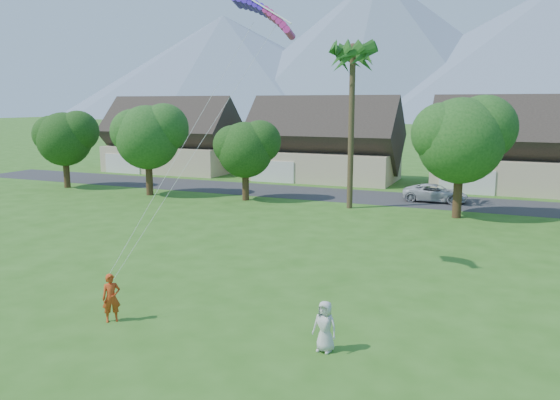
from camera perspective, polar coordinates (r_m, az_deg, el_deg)
The scene contains 10 objects.
ground at distance 17.12m, azimuth -13.93°, elevation -18.23°, with size 500.00×500.00×0.00m, color #2D6019.
street at distance 47.52m, azimuth 11.40°, elevation 0.16°, with size 90.00×7.00×0.01m, color #2D2D30.
kite_flyer at distance 21.48m, azimuth -17.22°, elevation -9.74°, with size 0.67×0.44×1.83m, color #BD3D15.
watcher at distance 18.32m, azimuth 4.71°, elevation -13.02°, with size 0.84×0.54×1.71m, color beige.
parked_car at distance 46.81m, azimuth 15.91°, elevation 0.71°, with size 2.38×5.15×1.43m, color silver.
mountain_ridge at distance 272.71m, azimuth 23.92°, elevation 13.68°, with size 540.00×240.00×70.00m.
houses_row at distance 55.79m, azimuth 13.92°, elevation 5.07°, with size 72.75×8.19×8.86m.
tree_row at distance 41.29m, azimuth 8.34°, elevation 5.61°, with size 62.27×6.67×8.45m.
fan_palm at distance 42.12m, azimuth 7.63°, elevation 15.13°, with size 3.00×3.00×13.80m.
parafoil_kite at distance 24.90m, azimuth -1.46°, elevation 19.07°, with size 3.10×1.04×0.50m.
Camera 1 is at (9.31, -11.90, 8.04)m, focal length 35.00 mm.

